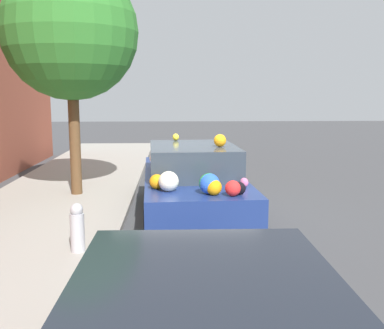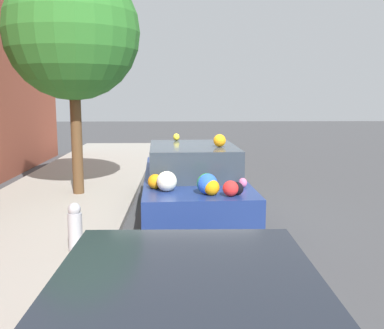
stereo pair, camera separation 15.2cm
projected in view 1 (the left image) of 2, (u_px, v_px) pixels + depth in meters
ground_plane at (185, 219)px, 8.52m from camera, size 60.00×60.00×0.00m
sidewalk_curb at (41, 217)px, 8.39m from camera, size 24.00×3.20×0.13m
street_tree at (70, 33)px, 9.52m from camera, size 2.89×2.89×4.95m
fire_hydrant at (77, 228)px, 6.34m from camera, size 0.20×0.20×0.70m
art_car at (192, 181)px, 8.38m from camera, size 4.53×1.96×1.64m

